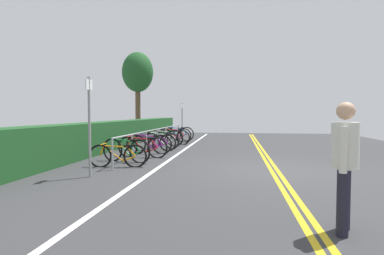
% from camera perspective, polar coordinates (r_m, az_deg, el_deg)
% --- Properties ---
extents(ground_plane, '(29.54, 13.66, 0.05)m').
position_cam_1_polar(ground_plane, '(8.36, 15.04, -7.78)').
color(ground_plane, '#353538').
extents(centre_line_yellow_inner, '(26.59, 0.10, 0.00)m').
position_cam_1_polar(centre_line_yellow_inner, '(8.36, 15.59, -7.60)').
color(centre_line_yellow_inner, gold).
rests_on(centre_line_yellow_inner, ground_plane).
extents(centre_line_yellow_outer, '(26.59, 0.10, 0.00)m').
position_cam_1_polar(centre_line_yellow_outer, '(8.34, 14.49, -7.61)').
color(centre_line_yellow_outer, gold).
rests_on(centre_line_yellow_outer, ground_plane).
extents(bike_lane_stripe_white, '(26.59, 0.12, 0.00)m').
position_cam_1_polar(bike_lane_stripe_white, '(8.56, -6.02, -7.27)').
color(bike_lane_stripe_white, white).
rests_on(bike_lane_stripe_white, ground_plane).
extents(bike_rack, '(9.07, 0.05, 0.85)m').
position_cam_1_polar(bike_rack, '(12.44, -6.51, -1.19)').
color(bike_rack, '#9EA0A5').
rests_on(bike_rack, ground_plane).
extents(bicycle_0, '(0.46, 1.62, 0.68)m').
position_cam_1_polar(bicycle_0, '(8.65, -13.70, -5.13)').
color(bicycle_0, black).
rests_on(bicycle_0, ground_plane).
extents(bicycle_1, '(0.61, 1.70, 0.76)m').
position_cam_1_polar(bicycle_1, '(9.49, -12.25, -4.17)').
color(bicycle_1, black).
rests_on(bicycle_1, ground_plane).
extents(bicycle_2, '(0.46, 1.79, 0.74)m').
position_cam_1_polar(bicycle_2, '(10.38, -9.25, -3.60)').
color(bicycle_2, black).
rests_on(bicycle_2, ground_plane).
extents(bicycle_3, '(0.46, 1.67, 0.75)m').
position_cam_1_polar(bicycle_3, '(11.25, -8.01, -3.10)').
color(bicycle_3, black).
rests_on(bicycle_3, ground_plane).
extents(bicycle_4, '(0.46, 1.73, 0.69)m').
position_cam_1_polar(bicycle_4, '(12.12, -7.02, -2.81)').
color(bicycle_4, black).
rests_on(bicycle_4, ground_plane).
extents(bicycle_5, '(0.55, 1.60, 0.70)m').
position_cam_1_polar(bicycle_5, '(12.95, -5.71, -2.43)').
color(bicycle_5, black).
rests_on(bicycle_5, ground_plane).
extents(bicycle_6, '(0.46, 1.73, 0.78)m').
position_cam_1_polar(bicycle_6, '(13.75, -5.21, -1.96)').
color(bicycle_6, black).
rests_on(bicycle_6, ground_plane).
extents(bicycle_7, '(0.58, 1.76, 0.73)m').
position_cam_1_polar(bicycle_7, '(14.63, -3.63, -1.77)').
color(bicycle_7, black).
rests_on(bicycle_7, ground_plane).
extents(bicycle_8, '(0.47, 1.72, 0.76)m').
position_cam_1_polar(bicycle_8, '(15.49, -3.32, -1.47)').
color(bicycle_8, black).
rests_on(bicycle_8, ground_plane).
extents(bicycle_9, '(0.46, 1.84, 0.79)m').
position_cam_1_polar(bicycle_9, '(16.40, -2.80, -1.18)').
color(bicycle_9, black).
rests_on(bicycle_9, ground_plane).
extents(pedestrian, '(0.46, 0.32, 1.62)m').
position_cam_1_polar(pedestrian, '(4.20, 26.62, -5.20)').
color(pedestrian, '#1E1E2D').
rests_on(pedestrian, ground_plane).
extents(sign_post_near, '(0.36, 0.07, 2.32)m').
position_cam_1_polar(sign_post_near, '(7.41, -18.64, 1.84)').
color(sign_post_near, gray).
rests_on(sign_post_near, ground_plane).
extents(sign_post_far, '(0.36, 0.08, 2.06)m').
position_cam_1_polar(sign_post_far, '(17.49, -1.86, 1.95)').
color(sign_post_far, gray).
rests_on(sign_post_far, ground_plane).
extents(hedge_backdrop, '(18.02, 0.96, 1.13)m').
position_cam_1_polar(hedge_backdrop, '(14.51, -12.90, -0.98)').
color(hedge_backdrop, '#1C4C21').
rests_on(hedge_backdrop, ground_plane).
extents(tree_mid, '(2.16, 2.16, 5.73)m').
position_cam_1_polar(tree_mid, '(21.96, -10.12, 9.93)').
color(tree_mid, brown).
rests_on(tree_mid, ground_plane).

